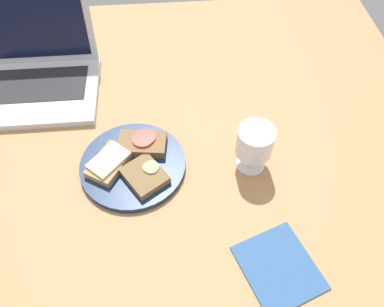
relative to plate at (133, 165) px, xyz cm
name	(u,v)px	position (x,y,z in cm)	size (l,w,h in cm)	color
wooden_table	(167,174)	(7.69, -1.57, -2.25)	(140.00, 140.00, 3.00)	#B27F51
plate	(133,165)	(0.00, 0.00, 0.00)	(24.47, 24.47, 1.49)	navy
sandwich_with_tomato	(142,143)	(2.41, 4.64, 2.10)	(11.97, 8.04, 2.94)	brown
sandwich_with_cheese	(109,162)	(-5.13, -0.27, 1.99)	(11.19, 12.47, 2.65)	#A88456
sandwich_with_cucumber	(145,175)	(2.90, -4.21, 1.76)	(11.61, 12.02, 2.26)	brown
wine_glass	(255,145)	(27.38, -2.00, 7.03)	(8.22, 8.22, 11.92)	white
laptop	(32,74)	(-27.07, 29.87, 3.45)	(34.57, 29.46, 22.92)	silver
napkin	(279,267)	(28.55, -26.56, -0.55)	(13.61, 15.22, 0.40)	#33598C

